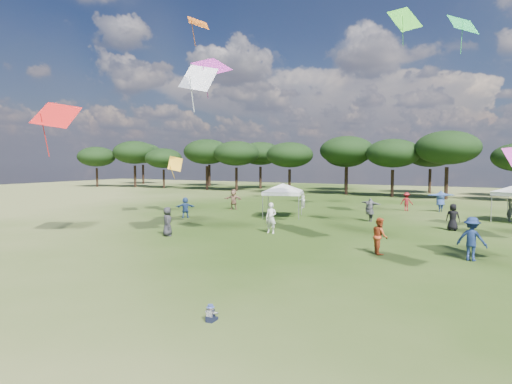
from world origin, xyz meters
The scene contains 5 objects.
ground centered at (0.00, 0.00, 0.00)m, with size 140.00×140.00×0.00m, color #2E4615.
tree_line centered at (2.39, 47.41, 5.42)m, with size 108.78×17.63×7.77m.
tent_left centered at (-6.81, 22.20, 2.42)m, with size 5.44×5.44×2.84m.
toddler centered at (0.03, 1.87, 0.21)m, with size 0.31×0.34×0.46m.
festival_crowd centered at (0.03, 21.99, 0.85)m, with size 29.53×20.77×1.86m.
Camera 1 is at (6.08, -7.31, 4.20)m, focal length 30.00 mm.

